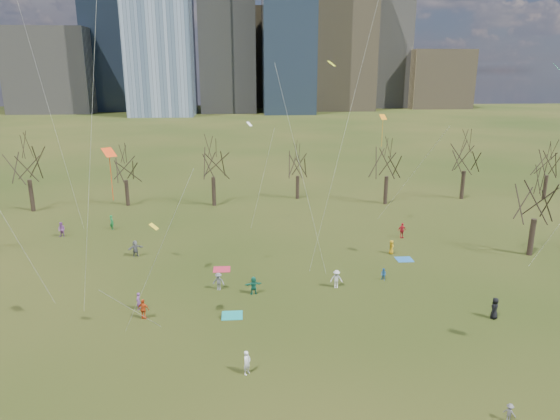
{
  "coord_description": "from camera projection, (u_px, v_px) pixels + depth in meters",
  "views": [
    {
      "loc": [
        -3.11,
        -27.61,
        18.12
      ],
      "look_at": [
        0.0,
        12.0,
        7.0
      ],
      "focal_mm": 32.0,
      "sensor_mm": 36.0,
      "label": 1
    }
  ],
  "objects": [
    {
      "name": "ground",
      "position": [
        295.0,
        367.0,
        31.63
      ],
      "size": [
        500.0,
        500.0,
        0.0
      ],
      "primitive_type": "plane",
      "color": "black",
      "rests_on": "ground"
    },
    {
      "name": "downtown_skyline",
      "position": [
        240.0,
        22.0,
        223.15
      ],
      "size": [
        212.5,
        78.0,
        118.0
      ],
      "color": "slate",
      "rests_on": "ground"
    },
    {
      "name": "bare_tree_row",
      "position": [
        264.0,
        165.0,
        65.7
      ],
      "size": [
        113.04,
        29.8,
        9.5
      ],
      "color": "black",
      "rests_on": "ground"
    },
    {
      "name": "blanket_teal",
      "position": [
        232.0,
        315.0,
        38.25
      ],
      "size": [
        1.6,
        1.5,
        0.03
      ],
      "primitive_type": "cube",
      "color": "teal",
      "rests_on": "ground"
    },
    {
      "name": "blanket_navy",
      "position": [
        404.0,
        259.0,
        49.6
      ],
      "size": [
        1.6,
        1.5,
        0.03
      ],
      "primitive_type": "cube",
      "color": "#225FA2",
      "rests_on": "ground"
    },
    {
      "name": "blanket_crimson",
      "position": [
        222.0,
        269.0,
        47.11
      ],
      "size": [
        1.6,
        1.5,
        0.03
      ],
      "primitive_type": "cube",
      "color": "#B8243B",
      "rests_on": "ground"
    },
    {
      "name": "person_1",
      "position": [
        247.0,
        363.0,
        30.7
      ],
      "size": [
        0.65,
        0.68,
        1.57
      ],
      "primitive_type": "imported",
      "rotation": [
        0.0,
        0.0,
        0.89
      ],
      "color": "white",
      "rests_on": "ground"
    },
    {
      "name": "person_3",
      "position": [
        510.0,
        412.0,
        26.63
      ],
      "size": [
        0.74,
        0.75,
        1.03
      ],
      "primitive_type": "imported",
      "rotation": [
        0.0,
        0.0,
        2.33
      ],
      "color": "#5C5B60",
      "rests_on": "ground"
    },
    {
      "name": "person_4",
      "position": [
        144.0,
        309.0,
        37.53
      ],
      "size": [
        1.01,
        0.66,
        1.6
      ],
      "primitive_type": "imported",
      "rotation": [
        0.0,
        0.0,
        2.82
      ],
      "color": "#CF4617",
      "rests_on": "ground"
    },
    {
      "name": "person_5",
      "position": [
        254.0,
        285.0,
        41.75
      ],
      "size": [
        1.5,
        0.7,
        1.56
      ],
      "primitive_type": "imported",
      "rotation": [
        0.0,
        0.0,
        3.32
      ],
      "color": "#176B51",
      "rests_on": "ground"
    },
    {
      "name": "person_6",
      "position": [
        495.0,
        308.0,
        37.61
      ],
      "size": [
        0.94,
        0.97,
        1.68
      ],
      "primitive_type": "imported",
      "rotation": [
        0.0,
        0.0,
        3.98
      ],
      "color": "black",
      "rests_on": "ground"
    },
    {
      "name": "person_7",
      "position": [
        138.0,
        301.0,
        39.05
      ],
      "size": [
        0.45,
        0.58,
        1.42
      ],
      "primitive_type": "imported",
      "rotation": [
        0.0,
        0.0,
        4.48
      ],
      "color": "#7B468D",
      "rests_on": "ground"
    },
    {
      "name": "person_8",
      "position": [
        384.0,
        274.0,
        44.57
      ],
      "size": [
        0.66,
        0.69,
        1.11
      ],
      "primitive_type": "imported",
      "rotation": [
        0.0,
        0.0,
        5.36
      ],
      "color": "#2663A6",
      "rests_on": "ground"
    },
    {
      "name": "person_9",
      "position": [
        336.0,
        279.0,
        42.95
      ],
      "size": [
        1.1,
        0.69,
        1.63
      ],
      "primitive_type": "imported",
      "rotation": [
        0.0,
        0.0,
        6.2
      ],
      "color": "silver",
      "rests_on": "ground"
    },
    {
      "name": "person_10",
      "position": [
        402.0,
        230.0,
        55.82
      ],
      "size": [
        1.09,
        0.63,
        1.74
      ],
      "primitive_type": "imported",
      "rotation": [
        0.0,
        0.0,
        0.21
      ],
      "color": "red",
      "rests_on": "ground"
    },
    {
      "name": "person_11",
      "position": [
        135.0,
        248.0,
        50.22
      ],
      "size": [
        1.62,
        1.19,
        1.69
      ],
      "primitive_type": "imported",
      "rotation": [
        0.0,
        0.0,
        0.5
      ],
      "color": "slate",
      "rests_on": "ground"
    },
    {
      "name": "person_12",
      "position": [
        391.0,
        247.0,
        50.97
      ],
      "size": [
        0.51,
        0.74,
        1.46
      ],
      "primitive_type": "imported",
      "rotation": [
        0.0,
        0.0,
        1.51
      ],
      "color": "gold",
      "rests_on": "ground"
    },
    {
      "name": "person_13",
      "position": [
        112.0,
        222.0,
        58.79
      ],
      "size": [
        0.73,
        0.76,
        1.75
      ],
      "primitive_type": "imported",
      "rotation": [
        0.0,
        0.0,
        2.28
      ],
      "color": "#1A7935",
      "rests_on": "ground"
    },
    {
      "name": "person_14",
      "position": [
        62.0,
        230.0,
        56.11
      ],
      "size": [
        1.0,
        0.89,
        1.73
      ],
      "primitive_type": "imported",
      "rotation": [
        0.0,
        0.0,
        5.96
      ],
      "color": "#8C4C99",
      "rests_on": "ground"
    },
    {
      "name": "person_15",
      "position": [
        219.0,
        281.0,
        42.52
      ],
      "size": [
        1.13,
        0.84,
        1.57
      ],
      "primitive_type": "imported",
      "rotation": [
        0.0,
        0.0,
        6.01
      ],
      "color": "slate",
      "rests_on": "ground"
    },
    {
      "name": "kites_airborne",
      "position": [
        328.0,
        132.0,
        38.14
      ],
      "size": [
        56.0,
        34.68,
        33.8
      ],
      "color": "#EF4514",
      "rests_on": "ground"
    }
  ]
}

